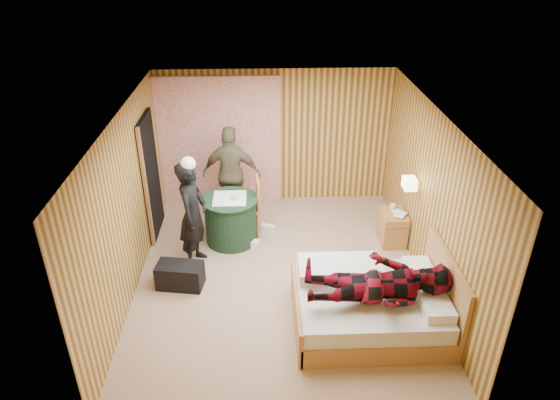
{
  "coord_description": "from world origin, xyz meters",
  "views": [
    {
      "loc": [
        -0.24,
        -6.02,
        4.57
      ],
      "look_at": [
        0.01,
        0.47,
        1.05
      ],
      "focal_mm": 32.0,
      "sensor_mm": 36.0,
      "label": 1
    }
  ],
  "objects_px": {
    "wall_lamp": "(410,183)",
    "bed": "(370,305)",
    "nightstand": "(392,227)",
    "duffel_bag": "(180,275)",
    "chair_near": "(251,202)",
    "woman_standing": "(193,215)",
    "chair_far": "(232,192)",
    "man_at_table": "(232,174)",
    "man_on_bed": "(381,275)",
    "round_table": "(231,219)"
  },
  "relations": [
    {
      "from": "chair_near",
      "to": "round_table",
      "type": "bearing_deg",
      "value": -58.93
    },
    {
      "from": "wall_lamp",
      "to": "nightstand",
      "type": "relative_size",
      "value": 0.46
    },
    {
      "from": "man_on_bed",
      "to": "woman_standing",
      "type": "bearing_deg",
      "value": 145.19
    },
    {
      "from": "chair_far",
      "to": "chair_near",
      "type": "bearing_deg",
      "value": -56.25
    },
    {
      "from": "bed",
      "to": "woman_standing",
      "type": "distance_m",
      "value": 2.88
    },
    {
      "from": "chair_far",
      "to": "chair_near",
      "type": "xyz_separation_m",
      "value": [
        0.33,
        -0.48,
        0.05
      ]
    },
    {
      "from": "chair_far",
      "to": "bed",
      "type": "bearing_deg",
      "value": -56.74
    },
    {
      "from": "wall_lamp",
      "to": "man_on_bed",
      "type": "relative_size",
      "value": 0.15
    },
    {
      "from": "bed",
      "to": "chair_near",
      "type": "height_order",
      "value": "bed"
    },
    {
      "from": "nightstand",
      "to": "chair_near",
      "type": "distance_m",
      "value": 2.37
    },
    {
      "from": "chair_near",
      "to": "duffel_bag",
      "type": "xyz_separation_m",
      "value": [
        -1.02,
        -1.43,
        -0.4
      ]
    },
    {
      "from": "bed",
      "to": "chair_near",
      "type": "xyz_separation_m",
      "value": [
        -1.57,
        2.3,
        0.29
      ]
    },
    {
      "from": "wall_lamp",
      "to": "bed",
      "type": "xyz_separation_m",
      "value": [
        -0.79,
        -1.49,
        -1.0
      ]
    },
    {
      "from": "chair_near",
      "to": "man_on_bed",
      "type": "relative_size",
      "value": 0.57
    },
    {
      "from": "wall_lamp",
      "to": "chair_far",
      "type": "xyz_separation_m",
      "value": [
        -2.7,
        1.29,
        -0.76
      ]
    },
    {
      "from": "duffel_bag",
      "to": "man_on_bed",
      "type": "distance_m",
      "value": 2.93
    },
    {
      "from": "bed",
      "to": "chair_near",
      "type": "distance_m",
      "value": 2.8
    },
    {
      "from": "woman_standing",
      "to": "chair_far",
      "type": "bearing_deg",
      "value": -9.51
    },
    {
      "from": "wall_lamp",
      "to": "man_at_table",
      "type": "height_order",
      "value": "man_at_table"
    },
    {
      "from": "bed",
      "to": "chair_far",
      "type": "distance_m",
      "value": 3.38
    },
    {
      "from": "duffel_bag",
      "to": "woman_standing",
      "type": "distance_m",
      "value": 0.91
    },
    {
      "from": "wall_lamp",
      "to": "woman_standing",
      "type": "xyz_separation_m",
      "value": [
        -3.21,
        -0.02,
        -0.45
      ]
    },
    {
      "from": "wall_lamp",
      "to": "chair_far",
      "type": "distance_m",
      "value": 3.08
    },
    {
      "from": "wall_lamp",
      "to": "round_table",
      "type": "relative_size",
      "value": 0.29
    },
    {
      "from": "wall_lamp",
      "to": "bed",
      "type": "height_order",
      "value": "wall_lamp"
    },
    {
      "from": "round_table",
      "to": "chair_near",
      "type": "bearing_deg",
      "value": 34.9
    },
    {
      "from": "wall_lamp",
      "to": "chair_far",
      "type": "relative_size",
      "value": 0.28
    },
    {
      "from": "chair_near",
      "to": "woman_standing",
      "type": "bearing_deg",
      "value": -49.4
    },
    {
      "from": "chair_near",
      "to": "duffel_bag",
      "type": "height_order",
      "value": "chair_near"
    },
    {
      "from": "man_at_table",
      "to": "woman_standing",
      "type": "bearing_deg",
      "value": 76.47
    },
    {
      "from": "chair_near",
      "to": "man_on_bed",
      "type": "xyz_separation_m",
      "value": [
        1.59,
        -2.53,
        0.35
      ]
    },
    {
      "from": "duffel_bag",
      "to": "woman_standing",
      "type": "relative_size",
      "value": 0.39
    },
    {
      "from": "wall_lamp",
      "to": "bed",
      "type": "bearing_deg",
      "value": -118.1
    },
    {
      "from": "chair_far",
      "to": "man_on_bed",
      "type": "relative_size",
      "value": 0.53
    },
    {
      "from": "nightstand",
      "to": "duffel_bag",
      "type": "xyz_separation_m",
      "value": [
        -3.34,
        -1.05,
        -0.09
      ]
    },
    {
      "from": "chair_far",
      "to": "woman_standing",
      "type": "relative_size",
      "value": 0.55
    },
    {
      "from": "nightstand",
      "to": "woman_standing",
      "type": "height_order",
      "value": "woman_standing"
    },
    {
      "from": "round_table",
      "to": "man_on_bed",
      "type": "bearing_deg",
      "value": -50.06
    },
    {
      "from": "duffel_bag",
      "to": "man_at_table",
      "type": "bearing_deg",
      "value": 79.63
    },
    {
      "from": "chair_far",
      "to": "man_on_bed",
      "type": "distance_m",
      "value": 3.59
    },
    {
      "from": "woman_standing",
      "to": "chair_near",
      "type": "bearing_deg",
      "value": -33.66
    },
    {
      "from": "nightstand",
      "to": "man_on_bed",
      "type": "xyz_separation_m",
      "value": [
        -0.73,
        -2.15,
        0.66
      ]
    },
    {
      "from": "round_table",
      "to": "duffel_bag",
      "type": "xyz_separation_m",
      "value": [
        -0.69,
        -1.19,
        -0.22
      ]
    },
    {
      "from": "bed",
      "to": "man_at_table",
      "type": "relative_size",
      "value": 1.13
    },
    {
      "from": "chair_near",
      "to": "chair_far",
      "type": "bearing_deg",
      "value": -148.96
    },
    {
      "from": "woman_standing",
      "to": "wall_lamp",
      "type": "bearing_deg",
      "value": -77.74
    },
    {
      "from": "wall_lamp",
      "to": "man_at_table",
      "type": "bearing_deg",
      "value": 153.63
    },
    {
      "from": "woman_standing",
      "to": "man_at_table",
      "type": "height_order",
      "value": "man_at_table"
    },
    {
      "from": "woman_standing",
      "to": "nightstand",
      "type": "bearing_deg",
      "value": -69.92
    },
    {
      "from": "bed",
      "to": "nightstand",
      "type": "bearing_deg",
      "value": 68.66
    }
  ]
}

